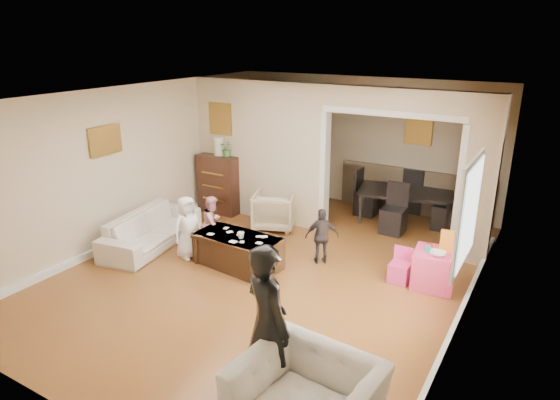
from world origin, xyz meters
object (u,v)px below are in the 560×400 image
Objects in this scene: armchair_back at (274,210)px; coffee_table at (238,251)px; child_kneel_a at (188,228)px; play_table at (434,269)px; dresser at (221,183)px; child_kneel_b at (213,223)px; child_toddler at (322,236)px; dining_table at (404,206)px; sofa at (151,229)px; cyan_cup at (428,249)px; coffee_cup at (241,235)px; table_lamp at (219,146)px; adult_person at (267,325)px.

coffee_table is (0.32, -1.60, -0.09)m from armchair_back.
play_table is at bearing -58.04° from child_kneel_a.
armchair_back is at bearing 101.38° from coffee_table.
coffee_table is (1.70, -1.83, -0.33)m from dresser.
child_kneel_b is 1.04× the size of child_toddler.
armchair_back reaches higher than play_table.
dining_table is 1.69× the size of child_kneel_a.
sofa is 3.51× the size of play_table.
child_kneel_a is at bearing -164.58° from cyan_cup.
dresser is at bearing -171.71° from dining_table.
coffee_cup is 0.12× the size of child_toddler.
table_lamp is 3.44× the size of coffee_cup.
armchair_back is 1.71m from table_lamp.
dresser is at bearing -8.77° from sofa.
child_kneel_a is (-3.59, -1.01, 0.24)m from play_table.
play_table is (3.06, -0.74, -0.07)m from armchair_back.
adult_person is (1.81, -2.15, 0.28)m from coffee_cup.
dining_table is 2.45m from child_toddler.
coffee_cup is (1.80, -1.88, -0.03)m from dresser.
child_toddler is at bearing -176.21° from play_table.
table_lamp is at bearing 0.00° from dresser.
child_kneel_a is at bearing -139.99° from dining_table.
child_toddler is at bearing -177.77° from cyan_cup.
child_toddler is (2.75, -1.08, -0.89)m from table_lamp.
adult_person is at bearing -48.13° from dresser.
armchair_back is at bearing 166.36° from play_table.
coffee_table is at bearing -23.07° from adult_person.
dining_table is 4.11m from child_kneel_a.
coffee_table is 3.52m from dining_table.
child_toddler is (2.75, -1.08, -0.14)m from dresser.
dresser is at bearing 0.00° from table_lamp.
coffee_cup is 2.68m from cyan_cup.
coffee_cup reaches higher than sofa.
table_lamp reaches higher than child_kneel_b.
play_table is (4.43, 0.97, -0.02)m from sofa.
adult_person is at bearing 99.00° from armchair_back.
table_lamp is 3.09m from child_toddler.
cyan_cup is (2.96, -0.79, 0.24)m from armchair_back.
child_kneel_b reaches higher than cyan_cup.
dresser reaches higher than child_kneel_b.
cyan_cup reaches higher than sofa.
sofa is 24.48× the size of cyan_cup.
armchair_back is at bearing -65.70° from child_toddler.
child_kneel_b is at bearing -170.72° from play_table.
play_table is 1.70m from child_toddler.
adult_person is at bearing -48.13° from table_lamp.
coffee_cup is at bearing -23.94° from adult_person.
child_toddler is (2.74, 0.86, 0.16)m from sofa.
dining_table is at bearing 21.26° from dresser.
sofa is at bearing -4.21° from adult_person.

